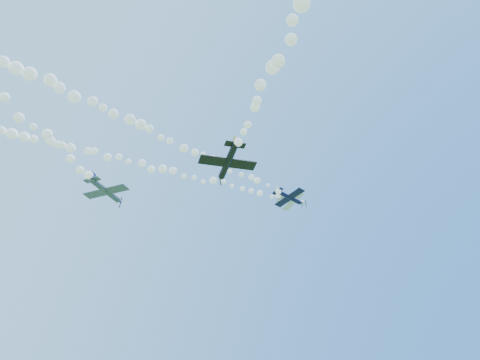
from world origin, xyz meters
TOP-DOWN VIEW (x-y plane):
  - plane_white at (26.50, -0.22)m, footprint 6.92×7.34m
  - smoke_trail_white at (-11.91, 12.65)m, footprint 73.01×26.16m
  - plane_navy at (21.56, -3.76)m, footprint 7.10×7.45m
  - smoke_trail_navy at (-13.37, -1.26)m, footprint 65.64×7.10m
  - plane_grey at (-10.12, 6.43)m, footprint 7.54×7.95m
  - plane_black at (-2.91, -15.69)m, footprint 7.46×7.04m

SIDE VIEW (x-z plane):
  - plane_black at x=-2.91m, z-range 35.71..38.28m
  - plane_grey at x=-10.12m, z-range 41.52..43.66m
  - smoke_trail_navy at x=-13.37m, z-range 49.76..52.55m
  - plane_navy at x=21.56m, z-range 50.17..52.53m
  - smoke_trail_white at x=-11.91m, z-range 53.23..56.18m
  - plane_white at x=26.50m, z-range 54.05..56.00m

